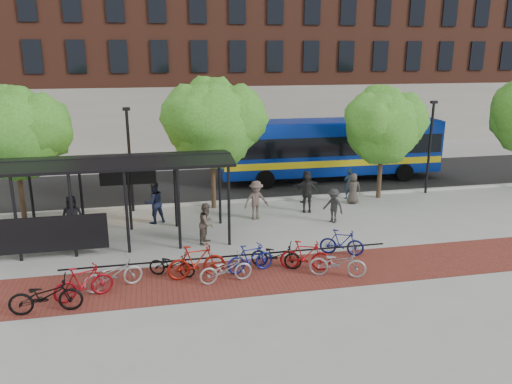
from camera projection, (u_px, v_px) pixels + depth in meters
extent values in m
plane|color=#9E9E99|center=(288.00, 225.00, 22.86)|extent=(160.00, 160.00, 0.00)
cube|color=black|center=(253.00, 182.00, 30.40)|extent=(160.00, 8.00, 0.01)
cube|color=#B7B7B2|center=(268.00, 199.00, 26.61)|extent=(160.00, 0.25, 0.12)
cube|color=maroon|center=(271.00, 275.00, 17.76)|extent=(24.00, 3.00, 0.01)
cube|color=black|center=(231.00, 267.00, 18.35)|extent=(12.00, 0.05, 0.95)
cube|color=brown|center=(319.00, 26.00, 46.61)|extent=(55.00, 14.00, 20.00)
cylinder|color=black|center=(16.00, 220.00, 18.50)|extent=(0.12, 0.12, 3.30)
cylinder|color=black|center=(32.00, 199.00, 21.04)|extent=(0.12, 0.12, 3.30)
cylinder|color=black|center=(72.00, 216.00, 18.89)|extent=(0.12, 0.12, 3.30)
cylinder|color=black|center=(81.00, 197.00, 21.44)|extent=(0.12, 0.12, 3.30)
cylinder|color=black|center=(127.00, 213.00, 19.29)|extent=(0.12, 0.12, 3.30)
cylinder|color=black|center=(129.00, 194.00, 21.83)|extent=(0.12, 0.12, 3.30)
cylinder|color=black|center=(179.00, 209.00, 19.68)|extent=(0.12, 0.12, 3.30)
cylinder|color=black|center=(175.00, 191.00, 22.23)|extent=(0.12, 0.12, 3.30)
cylinder|color=black|center=(229.00, 206.00, 20.08)|extent=(0.12, 0.12, 3.30)
cylinder|color=black|center=(220.00, 189.00, 22.62)|extent=(0.12, 0.12, 3.30)
cube|color=black|center=(46.00, 234.00, 18.83)|extent=(4.50, 0.08, 1.40)
cube|color=black|center=(97.00, 165.00, 19.21)|extent=(10.60, 1.65, 0.29)
cube|color=black|center=(101.00, 158.00, 20.53)|extent=(10.60, 1.65, 0.29)
cube|color=black|center=(103.00, 163.00, 21.30)|extent=(9.00, 0.10, 0.40)
cube|color=black|center=(128.00, 177.00, 21.72)|extent=(2.40, 0.12, 0.70)
cube|color=#FF7200|center=(128.00, 176.00, 21.80)|extent=(2.20, 0.02, 0.55)
cylinder|color=#382619|center=(22.00, 195.00, 23.28)|extent=(0.24, 0.24, 2.38)
sphere|color=#376F1D|center=(14.00, 136.00, 22.52)|extent=(4.00, 4.00, 4.00)
sphere|color=#376F1D|center=(37.00, 128.00, 22.82)|extent=(3.20, 3.20, 3.20)
sphere|color=#376F1D|center=(16.00, 117.00, 22.70)|extent=(2.80, 2.80, 2.80)
cylinder|color=#382619|center=(213.00, 184.00, 25.04)|extent=(0.24, 0.24, 2.52)
sphere|color=#376F1D|center=(212.00, 125.00, 24.24)|extent=(4.20, 4.20, 4.20)
sphere|color=#376F1D|center=(232.00, 118.00, 24.55)|extent=(3.36, 3.36, 3.36)
sphere|color=#376F1D|center=(195.00, 118.00, 23.68)|extent=(3.15, 3.15, 3.15)
sphere|color=#376F1D|center=(212.00, 108.00, 24.42)|extent=(2.94, 2.94, 2.94)
cylinder|color=#382619|center=(379.00, 177.00, 26.85)|extent=(0.24, 0.24, 2.27)
sphere|color=#376F1D|center=(383.00, 128.00, 26.12)|extent=(3.80, 3.80, 3.80)
sphere|color=#376F1D|center=(398.00, 121.00, 26.42)|extent=(3.04, 3.04, 3.04)
sphere|color=#376F1D|center=(372.00, 122.00, 25.58)|extent=(2.85, 2.85, 2.85)
sphere|color=#376F1D|center=(382.00, 112.00, 26.30)|extent=(2.66, 2.66, 2.66)
cylinder|color=black|center=(130.00, 162.00, 24.19)|extent=(0.14, 0.14, 5.00)
cube|color=black|center=(126.00, 109.00, 23.50)|extent=(0.35, 0.20, 0.15)
cylinder|color=black|center=(429.00, 149.00, 27.35)|extent=(0.14, 0.14, 5.00)
cube|color=black|center=(434.00, 102.00, 26.66)|extent=(0.35, 0.20, 0.15)
cube|color=#082798|center=(329.00, 146.00, 30.55)|extent=(13.58, 3.11, 3.10)
cube|color=black|center=(330.00, 142.00, 30.48)|extent=(13.31, 3.15, 1.13)
cube|color=yellow|center=(329.00, 159.00, 30.75)|extent=(13.45, 3.16, 0.40)
cube|color=#082798|center=(330.00, 122.00, 30.14)|extent=(13.31, 2.82, 0.20)
cylinder|color=black|center=(265.00, 179.00, 28.77)|extent=(1.09, 0.33, 1.08)
cylinder|color=black|center=(255.00, 168.00, 31.54)|extent=(1.09, 0.33, 1.08)
cylinder|color=black|center=(404.00, 173.00, 30.38)|extent=(1.09, 0.33, 1.08)
cylinder|color=black|center=(383.00, 163.00, 33.15)|extent=(1.09, 0.33, 1.08)
imported|color=black|center=(46.00, 296.00, 15.04)|extent=(2.16, 0.80, 1.12)
imported|color=maroon|center=(84.00, 282.00, 15.89)|extent=(1.95, 1.14, 1.13)
imported|color=#A5A5A7|center=(113.00, 274.00, 16.60)|extent=(2.10, 1.33, 1.04)
imported|color=black|center=(172.00, 264.00, 17.53)|extent=(1.79, 1.22, 0.89)
imported|color=maroon|center=(196.00, 262.00, 17.35)|extent=(2.10, 0.81, 1.23)
imported|color=#A0A0A2|center=(226.00, 269.00, 17.07)|extent=(1.93, 0.89, 0.98)
imported|color=navy|center=(250.00, 258.00, 17.85)|extent=(1.83, 0.85, 1.06)
imported|color=black|center=(276.00, 255.00, 18.21)|extent=(1.98, 1.37, 0.99)
imported|color=#9B0E10|center=(305.00, 255.00, 18.02)|extent=(1.92, 1.09, 1.11)
imported|color=gray|center=(338.00, 263.00, 17.47)|extent=(2.11, 1.34, 1.05)
imported|color=navy|center=(342.00, 242.00, 19.36)|extent=(1.76, 1.15, 1.03)
imported|color=black|center=(72.00, 217.00, 21.08)|extent=(1.00, 0.76, 1.84)
imported|color=#1A223D|center=(154.00, 202.00, 22.88)|extent=(1.18, 1.06, 1.98)
imported|color=brown|center=(256.00, 200.00, 23.39)|extent=(1.32, 0.92, 1.87)
imported|color=#272727|center=(307.00, 193.00, 24.48)|extent=(1.19, 0.74, 1.89)
imported|color=black|center=(307.00, 186.00, 26.10)|extent=(1.66, 0.94, 1.70)
imported|color=#403933|center=(353.00, 188.00, 25.91)|extent=(0.90, 0.70, 1.62)
imported|color=#1D2E43|center=(349.00, 184.00, 26.76)|extent=(0.70, 0.56, 1.66)
imported|color=brown|center=(207.00, 223.00, 20.50)|extent=(0.97, 1.04, 1.71)
imported|color=#282828|center=(333.00, 206.00, 22.98)|extent=(1.10, 1.20, 1.62)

